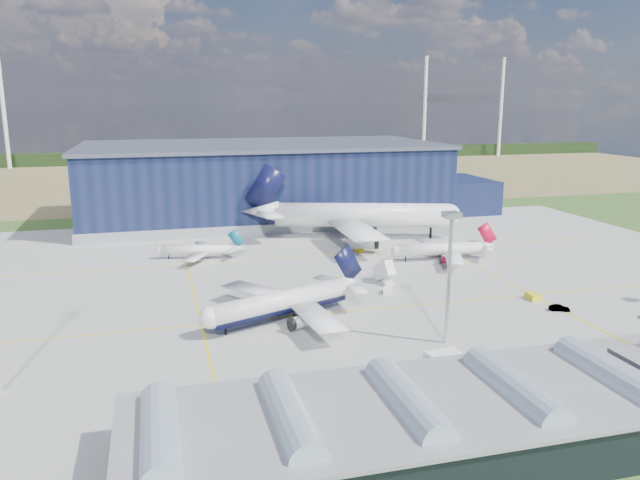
{
  "coord_description": "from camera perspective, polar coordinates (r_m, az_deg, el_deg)",
  "views": [
    {
      "loc": [
        -37.22,
        -121.71,
        41.17
      ],
      "look_at": [
        0.14,
        16.74,
        8.62
      ],
      "focal_mm": 35.0,
      "sensor_mm": 36.0,
      "label": 1
    }
  ],
  "objects": [
    {
      "name": "ground",
      "position": [
        133.76,
        1.82,
        -5.14
      ],
      "size": [
        600.0,
        600.0,
        0.0
      ],
      "primitive_type": "plane",
      "color": "#325520",
      "rests_on": "ground"
    },
    {
      "name": "apron",
      "position": [
        142.92,
        0.65,
        -3.94
      ],
      "size": [
        220.0,
        160.0,
        0.08
      ],
      "color": "gray",
      "rests_on": "ground"
    },
    {
      "name": "farmland",
      "position": [
        346.18,
        -8.87,
        5.81
      ],
      "size": [
        600.0,
        220.0,
        0.01
      ],
      "primitive_type": "cube",
      "color": "olive",
      "rests_on": "ground"
    },
    {
      "name": "treeline",
      "position": [
        424.97,
        -10.11,
        7.58
      ],
      "size": [
        600.0,
        8.0,
        8.0
      ],
      "primitive_type": "cube",
      "color": "black",
      "rests_on": "ground"
    },
    {
      "name": "hangar",
      "position": [
        222.16,
        -4.6,
        5.1
      ],
      "size": [
        145.0,
        62.0,
        26.1
      ],
      "color": "#101A38",
      "rests_on": "ground"
    },
    {
      "name": "glass_concourse",
      "position": [
        78.48,
        10.41,
        -15.97
      ],
      "size": [
        78.0,
        23.0,
        8.6
      ],
      "color": "black",
      "rests_on": "ground"
    },
    {
      "name": "light_mast_center",
      "position": [
        106.31,
        11.78,
        -1.5
      ],
      "size": [
        2.6,
        2.6,
        23.0
      ],
      "color": "silver",
      "rests_on": "ground"
    },
    {
      "name": "airliner_navy",
      "position": [
        117.23,
        -3.65,
        -4.63
      ],
      "size": [
        48.63,
        48.18,
        12.26
      ],
      "primitive_type": null,
      "rotation": [
        0.0,
        0.0,
        3.53
      ],
      "color": "white",
      "rests_on": "ground"
    },
    {
      "name": "airliner_red",
      "position": [
        164.38,
        10.91,
        -0.25
      ],
      "size": [
        32.08,
        31.52,
        9.49
      ],
      "primitive_type": null,
      "rotation": [
        0.0,
        0.0,
        3.03
      ],
      "color": "white",
      "rests_on": "ground"
    },
    {
      "name": "airliner_widebody",
      "position": [
        187.32,
        3.87,
        3.43
      ],
      "size": [
        82.49,
        81.53,
        21.64
      ],
      "primitive_type": null,
      "rotation": [
        0.0,
        0.0,
        -0.3
      ],
      "color": "white",
      "rests_on": "ground"
    },
    {
      "name": "airliner_regional",
      "position": [
        166.26,
        -11.23,
        -0.43
      ],
      "size": [
        28.08,
        27.69,
        7.71
      ],
      "primitive_type": null,
      "rotation": [
        0.0,
        0.0,
        2.92
      ],
      "color": "white",
      "rests_on": "ground"
    },
    {
      "name": "gse_tug_a",
      "position": [
        123.26,
        -1.65,
        -6.35
      ],
      "size": [
        3.41,
        4.28,
        1.55
      ],
      "primitive_type": "cube",
      "rotation": [
        0.0,
        0.0,
        0.35
      ],
      "color": "yellow",
      "rests_on": "ground"
    },
    {
      "name": "gse_tug_b",
      "position": [
        138.43,
        18.91,
        -4.92
      ],
      "size": [
        2.36,
        3.4,
        1.43
      ],
      "primitive_type": "cube",
      "rotation": [
        0.0,
        0.0,
        -0.05
      ],
      "color": "yellow",
      "rests_on": "ground"
    },
    {
      "name": "gse_van_a",
      "position": [
        101.86,
        11.09,
        -10.57
      ],
      "size": [
        5.81,
        3.27,
        2.39
      ],
      "primitive_type": "cube",
      "rotation": [
        0.0,
        0.0,
        1.74
      ],
      "color": "white",
      "rests_on": "ground"
    },
    {
      "name": "gse_cart_a",
      "position": [
        135.8,
        6.21,
        -4.66
      ],
      "size": [
        2.85,
        3.39,
        1.25
      ],
      "primitive_type": "cube",
      "rotation": [
        0.0,
        0.0,
        -0.38
      ],
      "color": "white",
      "rests_on": "ground"
    },
    {
      "name": "gse_tug_c",
      "position": [
        172.5,
        3.6,
        -0.8
      ],
      "size": [
        2.37,
        3.48,
        1.45
      ],
      "primitive_type": "cube",
      "rotation": [
        0.0,
        0.0,
        -0.09
      ],
      "color": "yellow",
      "rests_on": "ground"
    },
    {
      "name": "gse_van_c",
      "position": [
        97.38,
        15.19,
        -12.02
      ],
      "size": [
        4.74,
        2.99,
        2.11
      ],
      "primitive_type": "cube",
      "rotation": [
        0.0,
        0.0,
        1.36
      ],
      "color": "white",
      "rests_on": "ground"
    },
    {
      "name": "airstair",
      "position": [
        143.6,
        5.86,
        -3.21
      ],
      "size": [
        3.53,
        5.9,
        3.53
      ],
      "primitive_type": "cube",
      "rotation": [
        0.0,
        0.0,
        0.25
      ],
      "color": "white",
      "rests_on": "ground"
    },
    {
      "name": "car_a",
      "position": [
        92.98,
        12.1,
        -13.43
      ],
      "size": [
        3.33,
        1.83,
        1.07
      ],
      "primitive_type": "imported",
      "rotation": [
        0.0,
        0.0,
        1.38
      ],
      "color": "#99999E",
      "rests_on": "ground"
    },
    {
      "name": "car_b",
      "position": [
        133.01,
        21.04,
        -5.83
      ],
      "size": [
        4.16,
        2.9,
        1.3
      ],
      "primitive_type": "imported",
      "rotation": [
        0.0,
        0.0,
        1.14
      ],
      "color": "#99999E",
      "rests_on": "ground"
    }
  ]
}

